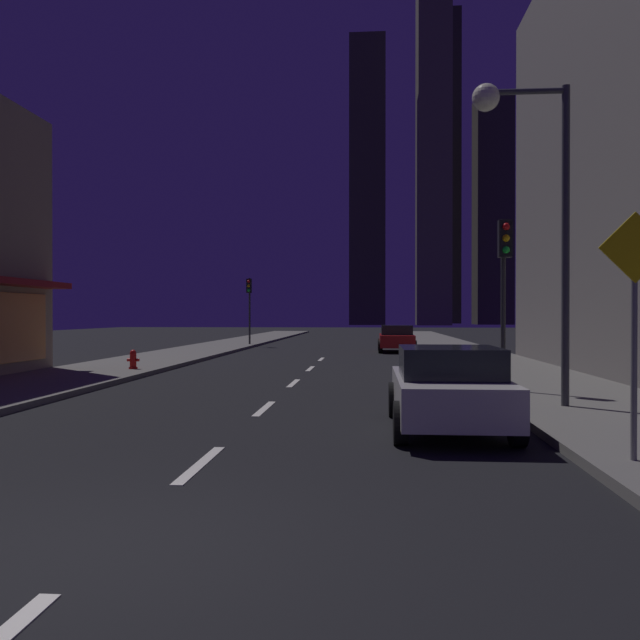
{
  "coord_description": "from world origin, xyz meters",
  "views": [
    {
      "loc": [
        2.28,
        -5.38,
        2.0
      ],
      "look_at": [
        0.0,
        23.36,
        1.78
      ],
      "focal_mm": 36.86,
      "sensor_mm": 36.0,
      "label": 1
    }
  ],
  "objects": [
    {
      "name": "ground_plane",
      "position": [
        0.0,
        32.0,
        -0.05
      ],
      "size": [
        78.0,
        136.0,
        0.1
      ],
      "primitive_type": "cube",
      "color": "black"
    },
    {
      "name": "sidewalk_right",
      "position": [
        7.0,
        32.0,
        0.07
      ],
      "size": [
        4.0,
        76.0,
        0.15
      ],
      "primitive_type": "cube",
      "color": "#605E59",
      "rests_on": "ground"
    },
    {
      "name": "sidewalk_left",
      "position": [
        -7.0,
        32.0,
        0.07
      ],
      "size": [
        4.0,
        76.0,
        0.15
      ],
      "primitive_type": "cube",
      "color": "#605E59",
      "rests_on": "ground"
    },
    {
      "name": "lane_marking_center",
      "position": [
        0.0,
        11.0,
        0.01
      ],
      "size": [
        0.16,
        28.2,
        0.01
      ],
      "color": "silver",
      "rests_on": "ground"
    },
    {
      "name": "skyscraper_distant_tall",
      "position": [
        1.32,
        128.56,
        29.17
      ],
      "size": [
        7.24,
        5.85,
        58.35
      ],
      "primitive_type": "cube",
      "color": "#3D3A2E",
      "rests_on": "ground"
    },
    {
      "name": "skyscraper_distant_mid",
      "position": [
        14.38,
        126.15,
        36.08
      ],
      "size": [
        6.48,
        8.91,
        72.15
      ],
      "primitive_type": "cube",
      "color": "#615C48",
      "rests_on": "ground"
    },
    {
      "name": "skyscraper_distant_short",
      "position": [
        19.75,
        154.32,
        37.2
      ],
      "size": [
        6.85,
        7.64,
        74.4
      ],
      "primitive_type": "cube",
      "color": "#2F2D23",
      "rests_on": "ground"
    },
    {
      "name": "skyscraper_distant_slender",
      "position": [
        27.82,
        136.46,
        24.06
      ],
      "size": [
        7.53,
        8.41,
        48.11
      ],
      "primitive_type": "cube",
      "color": "#3D3A2D",
      "rests_on": "ground"
    },
    {
      "name": "car_parked_near",
      "position": [
        3.6,
        6.09,
        0.74
      ],
      "size": [
        1.98,
        4.24,
        1.45
      ],
      "color": "silver",
      "rests_on": "ground"
    },
    {
      "name": "car_parked_far",
      "position": [
        3.6,
        30.3,
        0.74
      ],
      "size": [
        1.98,
        4.24,
        1.45
      ],
      "color": "#B21919",
      "rests_on": "ground"
    },
    {
      "name": "fire_hydrant_far_left",
      "position": [
        -5.9,
        16.54,
        0.45
      ],
      "size": [
        0.42,
        0.3,
        0.65
      ],
      "color": "red",
      "rests_on": "sidewalk_left"
    },
    {
      "name": "traffic_light_near_right",
      "position": [
        5.5,
        10.93,
        3.19
      ],
      "size": [
        0.32,
        0.48,
        4.2
      ],
      "color": "#2D2D2D",
      "rests_on": "sidewalk_right"
    },
    {
      "name": "traffic_light_far_left",
      "position": [
        -5.5,
        35.79,
        3.19
      ],
      "size": [
        0.32,
        0.48,
        4.2
      ],
      "color": "#2D2D2D",
      "rests_on": "sidewalk_left"
    },
    {
      "name": "street_lamp_right",
      "position": [
        5.38,
        8.29,
        5.07
      ],
      "size": [
        1.96,
        0.56,
        6.58
      ],
      "color": "#38383D",
      "rests_on": "sidewalk_right"
    },
    {
      "name": "pedestrian_crossing_sign",
      "position": [
        5.6,
        3.22,
        2.02
      ],
      "size": [
        0.91,
        0.08,
        3.15
      ],
      "color": "slate",
      "rests_on": "sidewalk_right"
    }
  ]
}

